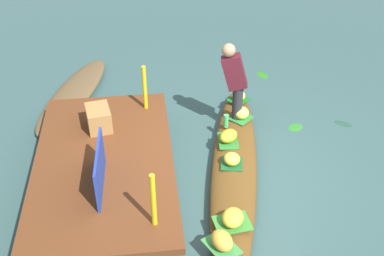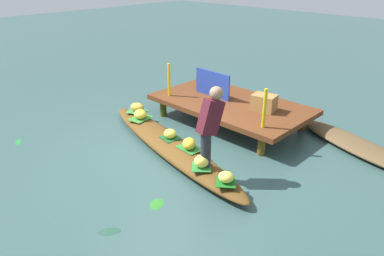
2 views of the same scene
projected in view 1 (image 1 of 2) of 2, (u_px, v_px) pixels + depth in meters
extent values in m
plane|color=#335250|center=(234.00, 175.00, 6.64)|extent=(40.00, 40.00, 0.00)
cube|color=#5D3018|center=(104.00, 163.00, 6.21)|extent=(3.20, 1.80, 0.10)
cylinder|color=#434914|center=(167.00, 245.00, 5.37)|extent=(0.14, 0.14, 0.36)
cylinder|color=brown|center=(155.00, 120.00, 7.45)|extent=(0.14, 0.14, 0.36)
cylinder|color=brown|center=(61.00, 126.00, 7.31)|extent=(0.14, 0.14, 0.36)
ellipsoid|color=brown|center=(234.00, 169.00, 6.57)|extent=(4.26, 1.52, 0.23)
ellipsoid|color=brown|center=(73.00, 94.00, 8.29)|extent=(2.68, 1.41, 0.17)
cube|color=#2C732C|center=(228.00, 141.00, 6.90)|extent=(0.44, 0.31, 0.01)
ellipsoid|color=gold|center=(229.00, 136.00, 6.85)|extent=(0.36, 0.37, 0.17)
cube|color=#2B7C33|center=(241.00, 118.00, 7.39)|extent=(0.43, 0.43, 0.01)
ellipsoid|color=#F4E356|center=(241.00, 113.00, 7.34)|extent=(0.30, 0.30, 0.19)
cube|color=#195426|center=(232.00, 164.00, 6.47)|extent=(0.36, 0.35, 0.01)
ellipsoid|color=#F8E544|center=(232.00, 159.00, 6.43)|extent=(0.28, 0.28, 0.16)
cube|color=#19671D|center=(238.00, 100.00, 7.83)|extent=(0.41, 0.42, 0.01)
ellipsoid|color=#F4D954|center=(239.00, 96.00, 7.79)|extent=(0.26, 0.25, 0.16)
cube|color=#398330|center=(232.00, 223.00, 5.57)|extent=(0.38, 0.46, 0.01)
ellipsoid|color=yellow|center=(233.00, 218.00, 5.52)|extent=(0.38, 0.36, 0.18)
cube|color=#3C8641|center=(222.00, 246.00, 5.29)|extent=(0.51, 0.45, 0.01)
ellipsoid|color=gold|center=(222.00, 240.00, 5.23)|extent=(0.36, 0.31, 0.19)
cylinder|color=#28282D|center=(237.00, 103.00, 7.25)|extent=(0.16, 0.16, 0.55)
cube|color=#4F1721|center=(234.00, 72.00, 6.95)|extent=(0.26, 0.44, 0.58)
sphere|color=#9E7556|center=(229.00, 50.00, 6.76)|extent=(0.20, 0.20, 0.20)
cylinder|color=#46B862|center=(226.00, 121.00, 7.14)|extent=(0.08, 0.08, 0.21)
cube|color=#223A99|center=(100.00, 168.00, 5.62)|extent=(0.94, 0.06, 0.55)
cylinder|color=gold|center=(153.00, 200.00, 5.06)|extent=(0.06, 0.06, 0.70)
cylinder|color=gold|center=(145.00, 88.00, 7.01)|extent=(0.06, 0.06, 0.70)
cube|color=#A2743E|center=(99.00, 118.00, 6.70)|extent=(0.49, 0.39, 0.32)
ellipsoid|color=#277D19|center=(262.00, 75.00, 9.02)|extent=(0.33, 0.24, 0.01)
ellipsoid|color=#2C7B24|center=(295.00, 127.00, 7.59)|extent=(0.30, 0.32, 0.01)
ellipsoid|color=#244A3A|center=(343.00, 124.00, 7.67)|extent=(0.30, 0.32, 0.01)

